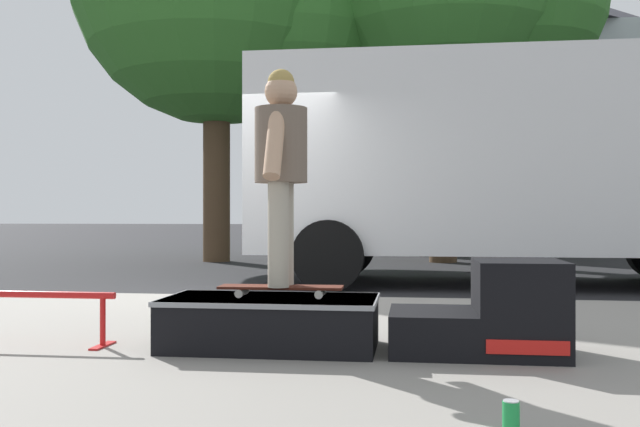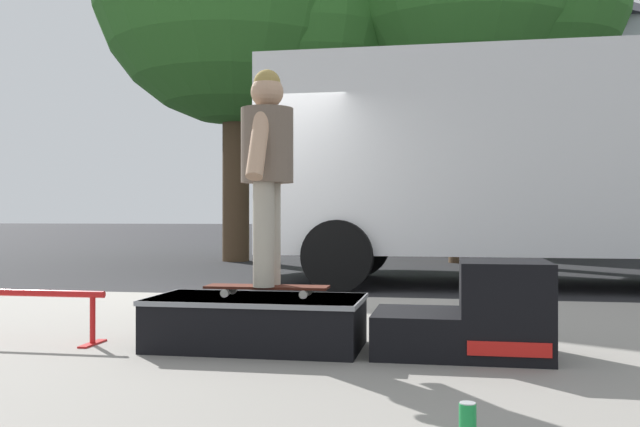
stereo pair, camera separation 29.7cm
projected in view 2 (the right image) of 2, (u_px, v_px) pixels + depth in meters
ground_plane at (224, 300)px, 7.90m from camera, size 140.00×140.00×0.00m
sidewalk_slab at (91, 341)px, 4.95m from camera, size 50.00×5.00×0.12m
skate_box at (257, 320)px, 4.38m from camera, size 1.33×0.70×0.32m
kicker_ramp at (477, 316)px, 4.14m from camera, size 1.03×0.64×0.56m
skateboard at (267, 288)px, 4.41m from camera, size 0.78×0.22×0.07m
skater_kid at (267, 158)px, 4.41m from camera, size 0.33×0.70×1.37m
soda_can at (468, 419)px, 2.63m from camera, size 0.07×0.07×0.13m
box_truck at (523, 160)px, 9.45m from camera, size 6.91×2.63×3.05m
house_behind at (535, 108)px, 21.38m from camera, size 9.54×8.23×8.40m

